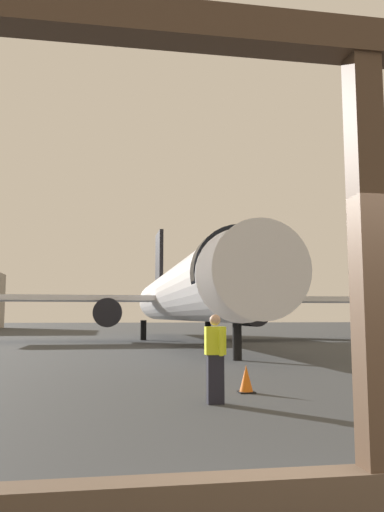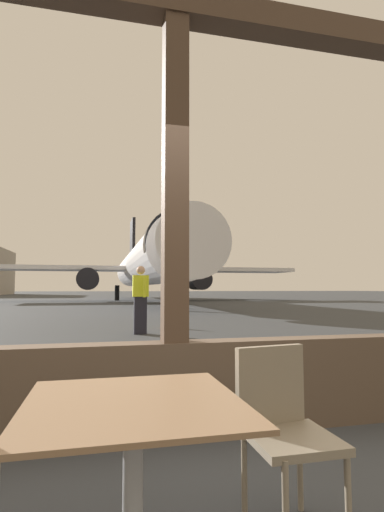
% 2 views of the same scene
% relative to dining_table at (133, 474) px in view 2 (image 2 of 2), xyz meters
% --- Properties ---
extents(ground_plane, '(220.00, 220.00, 0.00)m').
position_rel_dining_table_xyz_m(ground_plane, '(0.45, 41.53, -0.44)').
color(ground_plane, '#383A3D').
extents(window_frame, '(9.09, 0.24, 3.73)m').
position_rel_dining_table_xyz_m(window_frame, '(0.45, 1.53, 0.82)').
color(window_frame, brown).
rests_on(window_frame, ground).
extents(dining_table, '(0.85, 0.85, 0.72)m').
position_rel_dining_table_xyz_m(dining_table, '(0.00, 0.00, 0.00)').
color(dining_table, '#8C6B4C').
rests_on(dining_table, ground).
extents(cafe_chair_window_right, '(0.44, 0.44, 0.86)m').
position_rel_dining_table_xyz_m(cafe_chair_window_right, '(0.76, 0.25, 0.07)').
color(cafe_chair_window_right, gray).
rests_on(cafe_chair_window_right, ground).
extents(airplane, '(29.34, 36.65, 10.09)m').
position_rel_dining_table_xyz_m(airplane, '(3.80, 32.90, 2.81)').
color(airplane, silver).
rests_on(airplane, ground).
extents(ground_crew_worker, '(0.40, 0.55, 1.74)m').
position_rel_dining_table_xyz_m(ground_crew_worker, '(0.87, 8.45, 0.46)').
color(ground_crew_worker, black).
rests_on(ground_crew_worker, ground).
extents(traffic_cone, '(0.36, 0.36, 0.61)m').
position_rel_dining_table_xyz_m(traffic_cone, '(1.86, 9.80, -0.15)').
color(traffic_cone, orange).
rests_on(traffic_cone, ground).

